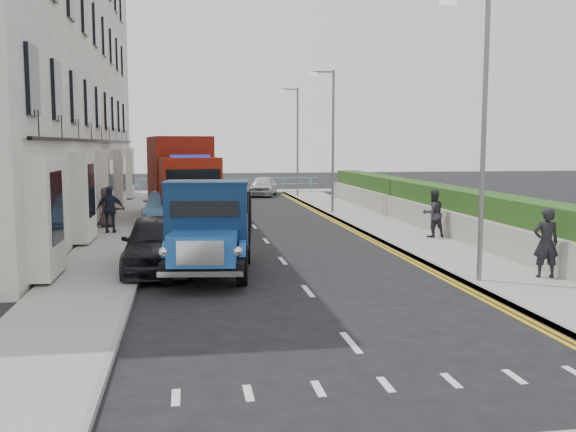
{
  "coord_description": "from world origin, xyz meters",
  "views": [
    {
      "loc": [
        -2.81,
        -16.61,
        3.47
      ],
      "look_at": [
        0.09,
        1.53,
        1.4
      ],
      "focal_mm": 40.0,
      "sensor_mm": 36.0,
      "label": 1
    }
  ],
  "objects_px": {
    "bedford_lorry": "(208,234)",
    "lamp_mid": "(331,133)",
    "lamp_near": "(479,122)",
    "red_lorry": "(181,175)",
    "parked_car_front": "(158,243)",
    "lamp_far": "(296,135)",
    "pedestrian_east_near": "(546,243)"
  },
  "relations": [
    {
      "from": "bedford_lorry",
      "to": "pedestrian_east_near",
      "type": "distance_m",
      "value": 8.56
    },
    {
      "from": "bedford_lorry",
      "to": "lamp_mid",
      "type": "bearing_deg",
      "value": 72.44
    },
    {
      "from": "lamp_far",
      "to": "bedford_lorry",
      "type": "xyz_separation_m",
      "value": [
        -6.44,
        -24.1,
        -2.85
      ]
    },
    {
      "from": "lamp_mid",
      "to": "bedford_lorry",
      "type": "xyz_separation_m",
      "value": [
        -6.44,
        -14.1,
        -2.85
      ]
    },
    {
      "from": "lamp_near",
      "to": "bedford_lorry",
      "type": "relative_size",
      "value": 1.28
    },
    {
      "from": "bedford_lorry",
      "to": "parked_car_front",
      "type": "xyz_separation_m",
      "value": [
        -1.33,
        1.1,
        -0.37
      ]
    },
    {
      "from": "red_lorry",
      "to": "parked_car_front",
      "type": "bearing_deg",
      "value": -100.59
    },
    {
      "from": "lamp_near",
      "to": "bedford_lorry",
      "type": "height_order",
      "value": "lamp_near"
    },
    {
      "from": "lamp_mid",
      "to": "parked_car_front",
      "type": "relative_size",
      "value": 1.54
    },
    {
      "from": "bedford_lorry",
      "to": "parked_car_front",
      "type": "bearing_deg",
      "value": 147.38
    },
    {
      "from": "bedford_lorry",
      "to": "pedestrian_east_near",
      "type": "height_order",
      "value": "bedford_lorry"
    },
    {
      "from": "lamp_near",
      "to": "red_lorry",
      "type": "distance_m",
      "value": 17.12
    },
    {
      "from": "parked_car_front",
      "to": "bedford_lorry",
      "type": "bearing_deg",
      "value": -40.52
    },
    {
      "from": "lamp_mid",
      "to": "lamp_far",
      "type": "bearing_deg",
      "value": 90.0
    },
    {
      "from": "lamp_far",
      "to": "parked_car_front",
      "type": "relative_size",
      "value": 1.54
    },
    {
      "from": "lamp_mid",
      "to": "parked_car_front",
      "type": "xyz_separation_m",
      "value": [
        -7.78,
        -13.0,
        -3.22
      ]
    },
    {
      "from": "lamp_mid",
      "to": "lamp_far",
      "type": "xyz_separation_m",
      "value": [
        0.0,
        10.0,
        0.0
      ]
    },
    {
      "from": "bedford_lorry",
      "to": "lamp_far",
      "type": "bearing_deg",
      "value": 82.03
    },
    {
      "from": "pedestrian_east_near",
      "to": "lamp_near",
      "type": "bearing_deg",
      "value": 11.84
    },
    {
      "from": "parked_car_front",
      "to": "lamp_far",
      "type": "bearing_deg",
      "value": 70.42
    },
    {
      "from": "parked_car_front",
      "to": "pedestrian_east_near",
      "type": "relative_size",
      "value": 2.58
    },
    {
      "from": "lamp_near",
      "to": "lamp_far",
      "type": "distance_m",
      "value": 26.0
    },
    {
      "from": "red_lorry",
      "to": "parked_car_front",
      "type": "distance_m",
      "value": 12.48
    },
    {
      "from": "lamp_mid",
      "to": "pedestrian_east_near",
      "type": "distance_m",
      "value": 16.31
    },
    {
      "from": "lamp_near",
      "to": "red_lorry",
      "type": "relative_size",
      "value": 0.93
    },
    {
      "from": "bedford_lorry",
      "to": "pedestrian_east_near",
      "type": "bearing_deg",
      "value": -5.24
    },
    {
      "from": "lamp_mid",
      "to": "red_lorry",
      "type": "distance_m",
      "value": 7.49
    },
    {
      "from": "lamp_near",
      "to": "lamp_far",
      "type": "relative_size",
      "value": 1.0
    },
    {
      "from": "lamp_near",
      "to": "bedford_lorry",
      "type": "xyz_separation_m",
      "value": [
        -6.44,
        1.9,
        -2.85
      ]
    },
    {
      "from": "red_lorry",
      "to": "pedestrian_east_near",
      "type": "bearing_deg",
      "value": -67.15
    },
    {
      "from": "bedford_lorry",
      "to": "lamp_near",
      "type": "bearing_deg",
      "value": -9.4
    },
    {
      "from": "lamp_far",
      "to": "red_lorry",
      "type": "bearing_deg",
      "value": -124.2
    }
  ]
}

